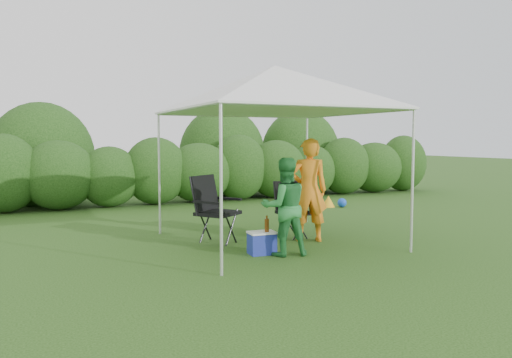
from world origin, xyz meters
name	(u,v)px	position (x,y,z in m)	size (l,w,h in m)	color
ground	(289,248)	(0.00, 0.00, 0.00)	(70.00, 70.00, 0.00)	#30591C
hedge	(182,172)	(0.10, 6.00, 0.83)	(16.60, 1.53, 1.80)	#274F18
canopy	(275,89)	(0.00, 0.50, 2.46)	(3.10, 3.10, 2.83)	silver
chair_right	(292,205)	(0.51, 0.82, 0.54)	(0.61, 0.55, 0.95)	black
chair_left	(213,204)	(-0.90, 0.95, 0.61)	(0.85, 0.84, 1.09)	black
man	(309,190)	(0.55, 0.35, 0.84)	(0.61, 0.40, 1.68)	orange
woman	(285,207)	(-0.29, -0.37, 0.70)	(0.68, 0.53, 1.41)	#2B853B
cooler	(262,243)	(-0.55, -0.17, 0.17)	(0.41, 0.32, 0.33)	#2331A1
bottle	(267,224)	(-0.49, -0.21, 0.45)	(0.06, 0.06, 0.24)	#592D0C
lawn_toy	(332,202)	(3.23, 3.66, 0.13)	(0.55, 0.46, 0.28)	yellow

